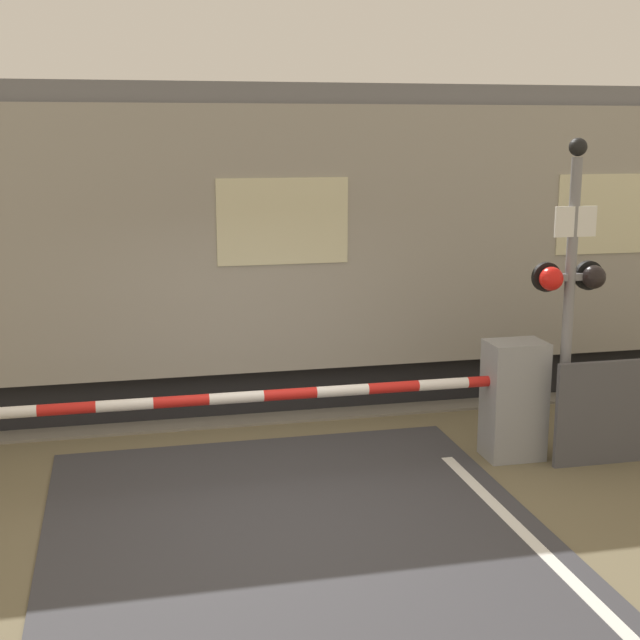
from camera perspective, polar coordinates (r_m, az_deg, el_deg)
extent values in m
plane|color=#6B6047|center=(8.21, -2.06, -12.41)|extent=(80.00, 80.00, 0.00)
cube|color=slate|center=(12.03, -5.76, -4.32)|extent=(36.00, 3.20, 0.03)
cube|color=#595451|center=(11.33, -5.31, -5.01)|extent=(36.00, 0.08, 0.10)
cube|color=#595451|center=(12.70, -6.17, -3.14)|extent=(36.00, 0.08, 0.10)
cube|color=black|center=(12.02, -3.55, -2.89)|extent=(14.02, 2.43, 0.60)
cube|color=#9E998E|center=(11.68, -3.67, 5.88)|extent=(15.24, 2.86, 3.09)
cube|color=slate|center=(11.62, -3.78, 14.06)|extent=(14.94, 2.63, 0.24)
cube|color=beige|center=(11.75, 18.29, 6.47)|extent=(1.52, 0.02, 0.99)
cube|color=beige|center=(10.24, -2.38, 6.32)|extent=(1.52, 0.02, 0.99)
cube|color=gray|center=(9.58, 12.31, -5.02)|extent=(0.60, 0.44, 1.26)
cylinder|color=gray|center=(9.52, 12.37, -3.73)|extent=(0.16, 0.16, 0.18)
cylinder|color=red|center=(9.41, 10.90, -3.84)|extent=(0.53, 0.11, 0.11)
cylinder|color=white|center=(9.21, 7.87, -4.08)|extent=(0.53, 0.11, 0.11)
cylinder|color=red|center=(9.04, 4.71, -4.31)|extent=(0.53, 0.11, 0.11)
cylinder|color=white|center=(8.90, 1.44, -4.54)|extent=(0.53, 0.11, 0.11)
cylinder|color=red|center=(8.79, -1.93, -4.76)|extent=(0.53, 0.11, 0.11)
cylinder|color=white|center=(8.71, -5.37, -4.97)|extent=(0.53, 0.11, 0.11)
cylinder|color=red|center=(8.66, -8.87, -5.16)|extent=(0.53, 0.11, 0.11)
cylinder|color=white|center=(8.65, -12.39, -5.33)|extent=(0.53, 0.11, 0.11)
cylinder|color=red|center=(8.66, -15.92, -5.49)|extent=(0.53, 0.11, 0.11)
cylinder|color=white|center=(8.71, -19.42, -5.62)|extent=(0.53, 0.11, 0.11)
cylinder|color=gray|center=(9.41, 15.60, 0.40)|extent=(0.11, 0.11, 3.13)
cube|color=gray|center=(9.35, 15.73, 2.66)|extent=(0.59, 0.07, 0.07)
sphere|color=red|center=(9.19, 14.58, 2.58)|extent=(0.24, 0.24, 0.24)
sphere|color=black|center=(9.42, 17.13, 2.65)|extent=(0.24, 0.24, 0.24)
cylinder|color=black|center=(9.29, 14.27, 2.69)|extent=(0.30, 0.06, 0.30)
cylinder|color=black|center=(9.51, 16.80, 2.76)|extent=(0.30, 0.06, 0.30)
cube|color=white|center=(9.24, 16.04, 6.08)|extent=(0.45, 0.02, 0.30)
sphere|color=black|center=(9.23, 16.19, 10.59)|extent=(0.18, 0.18, 0.18)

